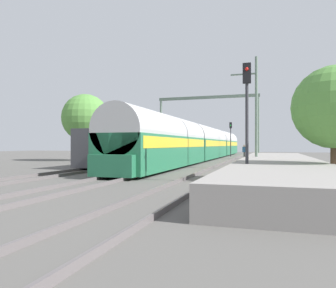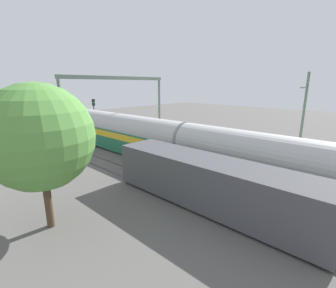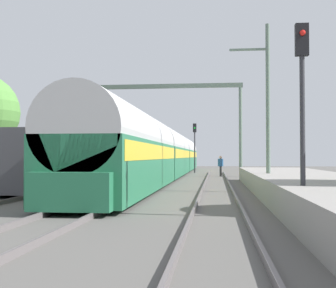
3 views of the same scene
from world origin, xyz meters
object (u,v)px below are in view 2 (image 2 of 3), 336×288
at_px(catenary_gantry, 118,98).
at_px(freight_car, 210,183).
at_px(passenger_train, 125,133).
at_px(railway_signal_far, 94,113).
at_px(person_crossing, 148,134).

bearing_deg(catenary_gantry, freight_car, -106.11).
relative_size(passenger_train, catenary_gantry, 3.87).
bearing_deg(passenger_train, railway_signal_far, 78.45).
bearing_deg(passenger_train, freight_car, -107.21).
bearing_deg(railway_signal_far, catenary_gantry, -102.84).
height_order(railway_signal_far, catenary_gantry, catenary_gantry).
bearing_deg(railway_signal_far, person_crossing, -72.43).
xyz_separation_m(railway_signal_far, catenary_gantry, (-1.92, -8.42, 2.40)).
distance_m(passenger_train, railway_signal_far, 9.67).
height_order(passenger_train, railway_signal_far, railway_signal_far).
relative_size(passenger_train, freight_car, 3.78).
bearing_deg(freight_car, catenary_gantry, 73.89).
xyz_separation_m(passenger_train, railway_signal_far, (1.92, 9.39, 1.28)).
bearing_deg(person_crossing, railway_signal_far, 66.97).
distance_m(passenger_train, catenary_gantry, 3.80).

